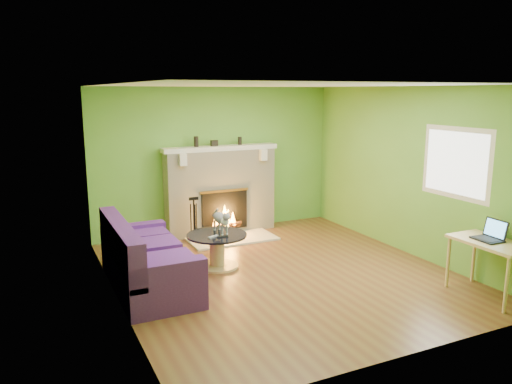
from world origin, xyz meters
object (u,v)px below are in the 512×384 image
(coffee_table, at_px, (217,248))
(cat, at_px, (221,221))
(sofa, at_px, (144,262))
(desk, at_px, (491,248))

(coffee_table, relative_size, cat, 1.53)
(sofa, height_order, cat, sofa)
(cat, bearing_deg, sofa, -163.87)
(sofa, distance_m, coffee_table, 1.18)
(desk, bearing_deg, coffee_table, 137.54)
(sofa, xyz_separation_m, coffee_table, (1.13, 0.33, -0.07))
(desk, height_order, cat, cat)
(sofa, bearing_deg, desk, -29.13)
(coffee_table, xyz_separation_m, cat, (0.08, 0.05, 0.39))
(sofa, relative_size, desk, 2.08)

